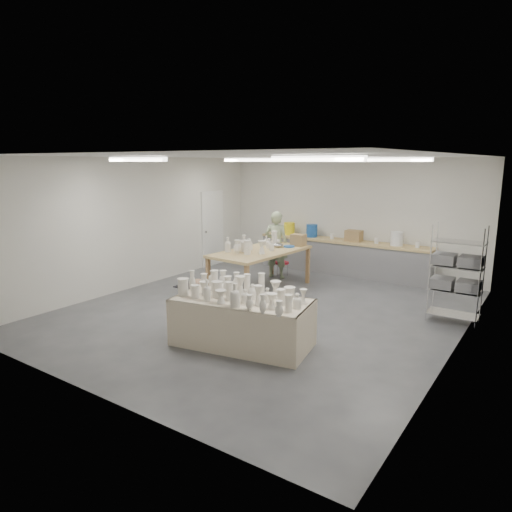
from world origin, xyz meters
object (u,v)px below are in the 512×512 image
Objects in this scene: work_table at (262,250)px; potter at (276,245)px; drying_table at (242,319)px; red_stool at (282,263)px.

work_table is 1.15m from potter.
drying_table reaches higher than red_stool.
work_table is 5.40× the size of red_stool.
work_table reaches higher than drying_table.
drying_table is 3.34m from work_table.
potter reaches higher than drying_table.
potter reaches higher than work_table.
drying_table is 1.37× the size of potter.
red_stool is (-0.30, 1.38, -0.60)m from work_table.
drying_table is at bearing 104.18° from potter.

